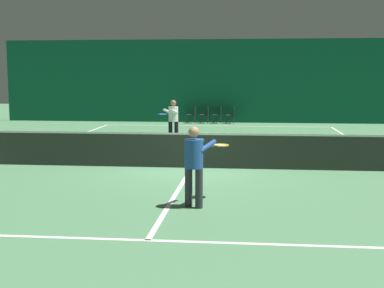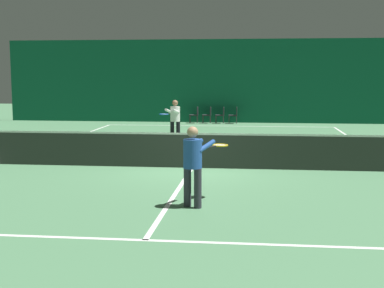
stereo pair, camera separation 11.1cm
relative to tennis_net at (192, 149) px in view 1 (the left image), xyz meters
name	(u,v)px [view 1 (the left image)]	position (x,y,z in m)	size (l,w,h in m)	color
ground_plane	(192,168)	(0.00, 0.00, -0.51)	(60.00, 60.00, 0.00)	#4C7F56
backdrop_curtain	(219,81)	(0.00, 13.91, 1.65)	(23.00, 0.12, 4.32)	#0F5138
court_line_baseline_far	(217,126)	(0.00, 11.90, -0.51)	(11.00, 0.10, 0.00)	white
court_line_service_far	(209,139)	(0.00, 6.40, -0.51)	(8.25, 0.10, 0.00)	white
court_line_service_near	(148,240)	(0.00, -6.40, -0.51)	(8.25, 0.10, 0.00)	white
court_line_centre	(192,168)	(0.00, 0.00, -0.51)	(0.10, 12.80, 0.00)	white
tennis_net	(192,149)	(0.00, 0.00, 0.00)	(12.00, 0.10, 1.07)	#2D332D
player_near	(195,160)	(0.51, -4.24, 0.39)	(0.93, 1.30, 1.54)	#2D2D38
player_far	(173,118)	(-1.28, 5.48, 0.40)	(0.70, 1.35, 1.56)	black
courtside_chair_0	(193,114)	(-1.35, 13.36, -0.03)	(0.44, 0.44, 0.84)	#2D2D2D
courtside_chair_1	(206,114)	(-0.68, 13.36, -0.03)	(0.44, 0.44, 0.84)	#2D2D2D
courtside_chair_2	(219,114)	(0.00, 13.36, -0.03)	(0.44, 0.44, 0.84)	#2D2D2D
courtside_chair_3	(232,114)	(0.67, 13.36, -0.03)	(0.44, 0.44, 0.84)	#2D2D2D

